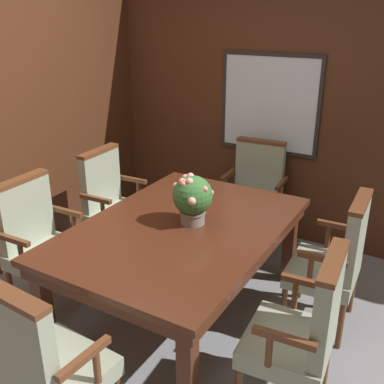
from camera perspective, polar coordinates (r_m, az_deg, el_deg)
name	(u,v)px	position (r m, az deg, el deg)	size (l,w,h in m)	color
ground_plane	(150,329)	(3.38, -5.36, -16.92)	(14.00, 14.00, 0.00)	gray
wall_back	(261,111)	(4.41, 8.81, 10.10)	(7.20, 0.08, 2.45)	#4C2816
dining_table	(181,236)	(3.19, -1.37, -5.67)	(1.29, 1.84, 0.72)	#4C2314
chair_head_far	(255,190)	(4.30, 8.00, 0.31)	(0.58, 0.48, 1.00)	brown
chair_right_near	(303,329)	(2.57, 13.92, -16.54)	(0.49, 0.58, 1.00)	brown
chair_right_far	(336,258)	(3.26, 17.77, -8.03)	(0.47, 0.57, 1.00)	brown
chair_head_near	(42,361)	(2.43, -18.54, -19.73)	(0.58, 0.48, 1.00)	brown
chair_left_far	(112,201)	(4.07, -10.15, -1.08)	(0.47, 0.57, 1.00)	brown
chair_left_near	(39,238)	(3.55, -18.87, -5.57)	(0.47, 0.57, 1.00)	brown
potted_plant	(192,198)	(3.10, 0.06, -0.74)	(0.28, 0.28, 0.36)	gray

